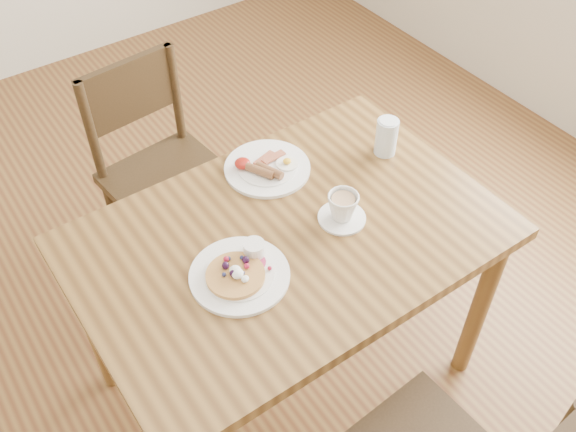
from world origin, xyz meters
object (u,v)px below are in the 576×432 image
at_px(teacup_saucer, 343,208).
at_px(pancake_plate, 240,272).
at_px(dining_table, 288,256).
at_px(water_glass, 386,137).
at_px(breakfast_plate, 266,168).
at_px(chair_far, 161,166).

bearing_deg(teacup_saucer, pancake_plate, -178.37).
relative_size(dining_table, water_glass, 9.66).
bearing_deg(breakfast_plate, dining_table, -110.90).
distance_m(dining_table, breakfast_plate, 0.30).
bearing_deg(chair_far, breakfast_plate, 101.81).
height_order(dining_table, teacup_saucer, teacup_saucer).
bearing_deg(pancake_plate, chair_far, 80.51).
xyz_separation_m(chair_far, pancake_plate, (-0.13, -0.80, 0.27)).
height_order(dining_table, chair_far, chair_far).
xyz_separation_m(chair_far, teacup_saucer, (0.22, -0.79, 0.30)).
xyz_separation_m(breakfast_plate, teacup_saucer, (0.06, -0.30, 0.03)).
relative_size(dining_table, breakfast_plate, 4.44).
height_order(dining_table, water_glass, water_glass).
distance_m(dining_table, water_glass, 0.50).
bearing_deg(teacup_saucer, water_glass, 27.58).
bearing_deg(dining_table, teacup_saucer, -14.98).
relative_size(chair_far, pancake_plate, 3.26).
relative_size(pancake_plate, breakfast_plate, 1.00).
bearing_deg(chair_far, dining_table, 88.51).
xyz_separation_m(pancake_plate, water_glass, (0.65, 0.17, 0.05)).
relative_size(breakfast_plate, water_glass, 2.17).
xyz_separation_m(pancake_plate, teacup_saucer, (0.35, 0.01, 0.03)).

